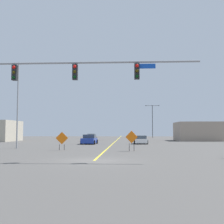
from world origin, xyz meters
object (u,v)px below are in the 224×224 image
Objects in this scene: car_white_approaching at (141,140)px; construction_sign_median_near at (62,139)px; car_black_passing at (91,137)px; street_lamp_mid_left at (16,101)px; construction_sign_left_shoulder at (132,138)px; car_blue_mid at (89,140)px; street_lamp_far_left at (152,119)px; traffic_signal_assembly at (44,79)px.

construction_sign_median_near is at bearing -120.44° from car_white_approaching.
car_black_passing is (-0.81, 30.44, -0.53)m from construction_sign_median_near.
construction_sign_left_shoulder is (13.02, -3.54, -4.13)m from street_lamp_mid_left.
car_blue_mid is (6.88, 11.37, -4.73)m from street_lamp_mid_left.
street_lamp_mid_left is 28.64m from car_black_passing.
street_lamp_far_left is 29.88m from car_black_passing.
construction_sign_left_shoulder is at bearing -97.39° from street_lamp_far_left.
car_blue_mid reaches higher than car_white_approaching.
car_white_approaching is (14.71, 12.30, -4.78)m from street_lamp_mid_left.
car_white_approaching is (1.69, 15.84, -0.65)m from construction_sign_left_shoulder.
street_lamp_far_left is 2.48× the size of car_white_approaching.
street_lamp_mid_left is 4.96× the size of construction_sign_left_shoulder.
street_lamp_mid_left reaches higher than street_lamp_far_left.
car_blue_mid is at bearing -173.21° from car_white_approaching.
car_white_approaching is (7.79, 24.81, -4.86)m from traffic_signal_assembly.
street_lamp_mid_left is 2.23× the size of car_black_passing.
traffic_signal_assembly reaches higher than car_white_approaching.
construction_sign_left_shoulder is 1.06× the size of construction_sign_median_near.
street_lamp_mid_left reaches higher than construction_sign_left_shoulder.
car_black_passing is at bearing 92.57° from traffic_signal_assembly.
construction_sign_left_shoulder reaches higher than car_white_approaching.
car_white_approaching is at bearing 6.79° from car_blue_mid.
construction_sign_left_shoulder is at bearing -67.63° from car_blue_mid.
car_white_approaching is 7.88m from car_blue_mid.
car_black_passing is (-9.60, 15.48, 0.02)m from car_white_approaching.
traffic_signal_assembly reaches higher than car_black_passing.
construction_sign_median_near reaches higher than car_white_approaching.
construction_sign_median_near is at bearing -24.19° from street_lamp_mid_left.
construction_sign_left_shoulder is 0.45× the size of car_black_passing.
car_white_approaching is at bearing -58.19° from car_black_passing.
street_lamp_mid_left is 14.11m from construction_sign_left_shoulder.
construction_sign_left_shoulder reaches higher than construction_sign_median_near.
car_blue_mid is 0.97× the size of car_black_passing.
car_white_approaching is 0.90× the size of car_black_passing.
street_lamp_far_left is 44.02m from car_blue_mid.
street_lamp_mid_left is at bearing 118.93° from traffic_signal_assembly.
street_lamp_mid_left reaches higher than car_blue_mid.
street_lamp_mid_left reaches higher than car_white_approaching.
traffic_signal_assembly is 3.78× the size of car_black_passing.
street_lamp_far_left reaches higher than car_blue_mid.
street_lamp_mid_left is at bearing -111.02° from street_lamp_far_left.
construction_sign_median_near is 17.36m from car_white_approaching.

